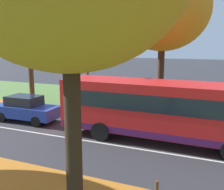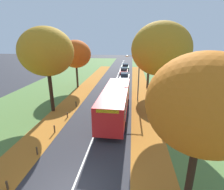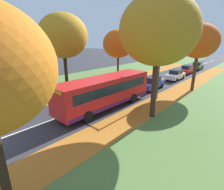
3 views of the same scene
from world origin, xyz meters
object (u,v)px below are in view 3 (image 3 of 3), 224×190
object	(u,v)px
tree_right_near	(159,30)
bus	(105,91)
tree_left_mid	(118,44)
car_blue_lead	(152,83)
bollard_third	(7,113)
bollard_sixth	(89,90)
tree_left_near	(63,36)
streetlamp_right	(157,65)
tree_right_mid	(199,41)
bollard_fifth	(68,96)
bollard_fourth	(41,103)
car_white_following	(175,75)
car_green_fourth_in_line	(197,66)
car_red_third_in_line	(187,70)

from	to	relation	value
tree_right_near	bus	bearing A→B (deg)	-165.36
tree_left_mid	car_blue_lead	bearing A→B (deg)	-16.09
tree_right_near	bollard_third	xyz separation A→B (m)	(-9.40, -8.26, -6.66)
tree_left_mid	bollard_sixth	bearing A→B (deg)	-74.23
tree_left_near	streetlamp_right	xyz separation A→B (m)	(9.52, 4.83, -2.92)
tree_left_mid	tree_right_near	xyz separation A→B (m)	(11.89, -9.73, 1.43)
car_blue_lead	bollard_sixth	bearing A→B (deg)	-128.79
tree_right_mid	bollard_fifth	size ratio (longest dim) A/B	14.18
bollard_fourth	streetlamp_right	world-z (taller)	streetlamp_right
tree_right_mid	streetlamp_right	world-z (taller)	tree_right_mid
tree_left_mid	streetlamp_right	world-z (taller)	tree_left_mid
tree_right_near	bollard_fifth	bearing A→B (deg)	-167.77
car_white_following	car_green_fourth_in_line	bearing A→B (deg)	91.72
bus	car_white_following	world-z (taller)	bus
car_blue_lead	streetlamp_right	bearing A→B (deg)	-56.78
tree_right_near	bus	distance (m)	6.96
bollard_third	car_white_following	bearing A→B (deg)	77.14
tree_left_mid	bollard_third	distance (m)	18.90
bollard_fifth	bollard_sixth	distance (m)	3.11
bollard_fifth	car_green_fourth_in_line	bearing A→B (deg)	80.44
bollard_fifth	car_green_fourth_in_line	xyz separation A→B (m)	(4.92, 29.19, 0.52)
bollard_fourth	car_green_fourth_in_line	world-z (taller)	car_green_fourth_in_line
tree_right_mid	car_green_fourth_in_line	xyz separation A→B (m)	(-4.42, 16.67, -5.26)
tree_left_near	car_red_third_in_line	distance (m)	23.47
car_white_following	car_red_third_in_line	world-z (taller)	same
bollard_sixth	car_green_fourth_in_line	size ratio (longest dim) A/B	0.15
car_blue_lead	car_white_following	bearing A→B (deg)	88.98
tree_left_mid	bollard_third	bearing A→B (deg)	-82.11
bollard_third	bollard_sixth	size ratio (longest dim) A/B	0.93
bollard_fourth	car_blue_lead	xyz separation A→B (m)	(5.20, 12.68, 0.46)
bollard_fourth	car_white_following	size ratio (longest dim) A/B	0.17
tree_left_near	car_white_following	bearing A→B (deg)	63.59
tree_left_mid	car_green_fourth_in_line	size ratio (longest dim) A/B	1.82
tree_left_mid	tree_right_mid	xyz separation A→B (m)	(11.81, 0.75, 0.53)
tree_right_mid	bus	xyz separation A→B (m)	(-4.33, -11.63, -4.37)
car_green_fourth_in_line	bollard_fifth	bearing A→B (deg)	-99.56
bollard_sixth	bus	size ratio (longest dim) A/B	0.06
tree_right_mid	bollard_third	size ratio (longest dim) A/B	13.23
bollard_fourth	car_green_fourth_in_line	xyz separation A→B (m)	(4.96, 32.30, 0.46)
tree_right_mid	bollard_fourth	distance (m)	19.10
car_white_following	car_red_third_in_line	bearing A→B (deg)	93.89
bollard_fourth	bollard_sixth	bearing A→B (deg)	89.91
tree_right_near	bollard_fourth	size ratio (longest dim) A/B	13.54
tree_left_mid	bollard_fourth	world-z (taller)	tree_left_mid
bollard_fourth	bollard_fifth	bearing A→B (deg)	89.23
car_green_fourth_in_line	bollard_fourth	bearing A→B (deg)	-98.73
bollard_third	bollard_sixth	world-z (taller)	bollard_sixth
tree_left_near	tree_right_mid	bearing A→B (deg)	43.22
bus	tree_left_mid	bearing A→B (deg)	124.53
tree_left_near	car_red_third_in_line	bearing A→B (deg)	71.64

